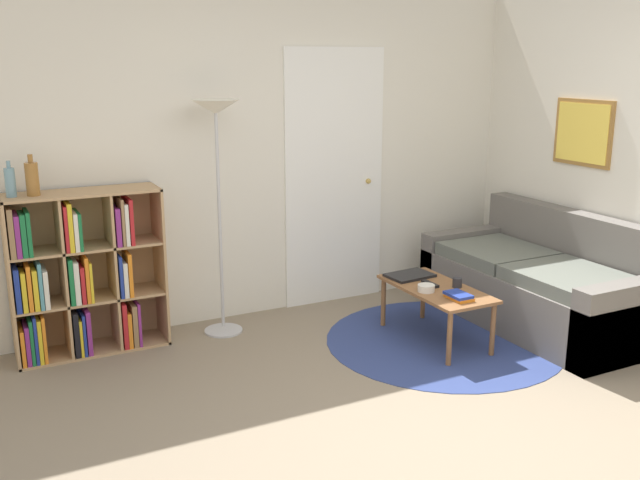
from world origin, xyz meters
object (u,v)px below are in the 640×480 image
Objects in this scene: bookshelf at (79,277)px; bottle_middle at (32,179)px; bowl at (426,288)px; couch at (543,286)px; laptop at (410,275)px; cup at (457,283)px; floor_lamp at (217,137)px; coffee_table at (436,293)px; bottle_left at (10,182)px.

bookshelf is 4.23× the size of bottle_middle.
bowl is 2.73m from bottle_middle.
couch is 1.10m from bowl.
cup is (0.16, -0.37, 0.03)m from laptop.
floor_lamp reaches higher than bookshelf.
laptop is at bearing -15.94° from bookshelf.
floor_lamp is 2.72m from couch.
coffee_table is 2.84m from bottle_middle.
floor_lamp reaches higher than coffee_table.
bottle_middle is (-2.51, 0.63, 0.83)m from laptop.
bottle_left is 0.13m from bottle_middle.
laptop is at bearing -23.35° from floor_lamp.
laptop reaches higher than coffee_table.
couch is 3.88m from bottle_left.
coffee_table is at bearing -84.83° from laptop.
cup is at bearing -22.71° from bookshelf.
bottle_left is (-2.67, 0.94, 0.87)m from coffee_table.
couch is at bearing 0.30° from cup.
cup is 3.08m from bottle_left.
cup is at bearing -28.01° from coffee_table.
laptop is 2.84m from bottle_left.
floor_lamp is 1.75m from laptop.
bottle_middle is at bearing 158.00° from bowl.
couch is 6.85× the size of bottle_middle.
bottle_middle reaches higher than couch.
bookshelf is 4.86× the size of bottle_left.
bookshelf is 2.63m from cup.
bottle_middle is (-2.41, 0.98, 0.81)m from bowl.
floor_lamp reaches higher than cup.
coffee_table is 0.30m from laptop.
cup is at bearing -66.87° from laptop.
bookshelf is 9.47× the size of bowl.
cup is at bearing -19.89° from bottle_left.
bowl is (-1.09, 0.02, 0.14)m from couch.
laptop is at bearing 113.13° from cup.
bottle_left is at bearing 160.53° from coffee_table.
bottle_left is (-3.63, 1.01, 0.94)m from couch.
couch is 7.86× the size of bottle_left.
cup is (1.44, -0.92, -1.02)m from floor_lamp.
bowl is at bearing -37.04° from floor_lamp.
bowl is at bearing -22.00° from bottle_middle.
bookshelf reaches higher than couch.
bottle_left is at bearing 176.24° from floor_lamp.
cup is (2.43, -1.02, -0.11)m from bookshelf.
bowl is at bearing -159.34° from coffee_table.
bottle_left is at bearing 160.11° from cup.
bottle_middle is at bearing 159.46° from cup.
laptop is (-0.03, 0.30, 0.06)m from coffee_table.
bookshelf is 2.49m from coffee_table.
coffee_table is (1.31, -0.85, -1.10)m from floor_lamp.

